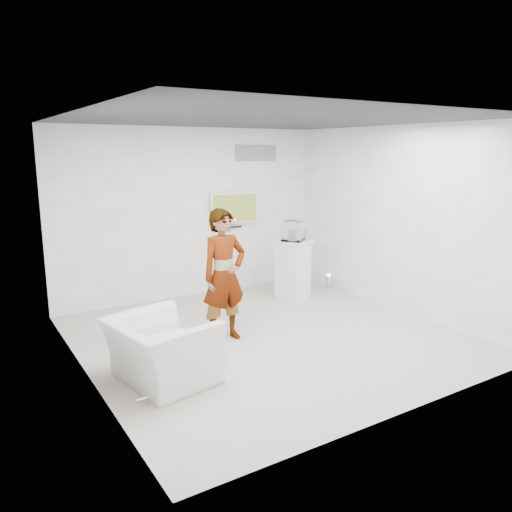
% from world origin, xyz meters
% --- Properties ---
extents(room, '(5.01, 5.01, 3.00)m').
position_xyz_m(room, '(0.00, 0.00, 1.50)').
color(room, '#B3ACA4').
rests_on(room, ground).
extents(tv, '(1.00, 0.08, 0.60)m').
position_xyz_m(tv, '(0.85, 2.45, 1.55)').
color(tv, silver).
rests_on(tv, room).
extents(logo_decal, '(0.90, 0.02, 0.30)m').
position_xyz_m(logo_decal, '(1.35, 2.49, 2.55)').
color(logo_decal, gray).
rests_on(logo_decal, room).
extents(person, '(0.70, 0.49, 1.84)m').
position_xyz_m(person, '(-0.57, 0.24, 0.92)').
color(person, silver).
rests_on(person, room).
extents(armchair, '(1.19, 1.31, 0.75)m').
position_xyz_m(armchair, '(-1.80, -0.53, 0.37)').
color(armchair, silver).
rests_on(armchair, room).
extents(pedestal, '(0.64, 0.64, 1.06)m').
position_xyz_m(pedestal, '(1.37, 1.29, 0.53)').
color(pedestal, silver).
rests_on(pedestal, room).
extents(floor_uplight, '(0.22, 0.22, 0.29)m').
position_xyz_m(floor_uplight, '(2.34, 1.45, 0.14)').
color(floor_uplight, silver).
rests_on(floor_uplight, room).
extents(vitrine, '(0.48, 0.48, 0.35)m').
position_xyz_m(vitrine, '(1.37, 1.29, 1.23)').
color(vitrine, silver).
rests_on(vitrine, pedestal).
extents(console, '(0.09, 0.16, 0.21)m').
position_xyz_m(console, '(1.37, 1.29, 1.16)').
color(console, silver).
rests_on(console, pedestal).
extents(wii_remote, '(0.04, 0.14, 0.03)m').
position_xyz_m(wii_remote, '(-0.33, 0.41, 1.66)').
color(wii_remote, silver).
rests_on(wii_remote, person).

